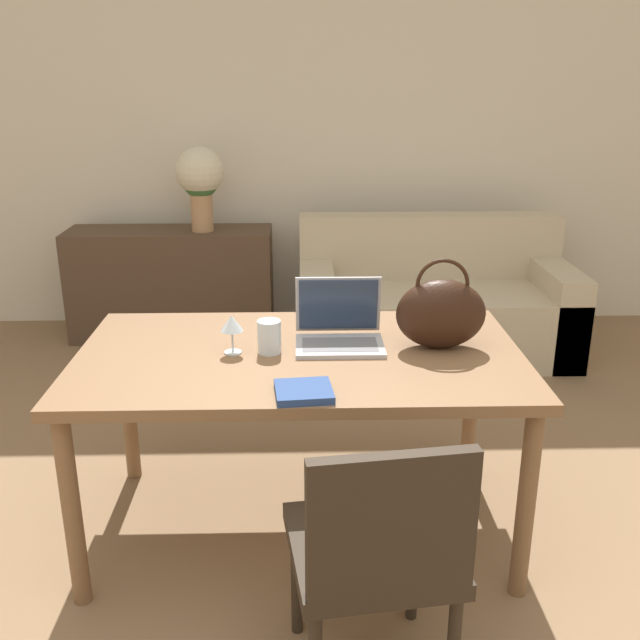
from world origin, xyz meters
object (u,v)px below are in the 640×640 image
couch (433,307)px  flower_vase (200,178)px  handbag (441,313)px  chair (378,549)px  drinking_glass (269,337)px  wine_glass (232,325)px  laptop (339,326)px

couch → flower_vase: (-1.44, 0.29, 0.76)m
couch → handbag: bearing=-100.2°
chair → couch: 2.69m
chair → drinking_glass: (-0.31, 0.77, 0.31)m
wine_glass → handbag: handbag is taller
laptop → wine_glass: 0.39m
couch → laptop: laptop is taller
drinking_glass → wine_glass: (-0.13, -0.00, 0.05)m
wine_glass → handbag: (0.74, 0.04, 0.03)m
wine_glass → handbag: bearing=2.9°
drinking_glass → laptop: bearing=20.8°
drinking_glass → wine_glass: 0.14m
couch → flower_vase: 1.66m
drinking_glass → flower_vase: (-0.51, 2.13, 0.26)m
chair → handbag: 0.94m
couch → flower_vase: size_ratio=3.16×
drinking_glass → handbag: (0.61, 0.03, 0.07)m
handbag → chair: bearing=-110.3°
chair → flower_vase: 3.07m
wine_glass → drinking_glass: bearing=1.3°
couch → flower_vase: flower_vase is taller
chair → laptop: 0.93m
laptop → couch: bearing=68.6°
couch → wine_glass: wine_glass is taller
flower_vase → handbag: bearing=-61.9°
handbag → drinking_glass: bearing=-176.7°
wine_glass → couch: bearing=60.0°
drinking_glass → wine_glass: size_ratio=0.84×
laptop → drinking_glass: size_ratio=2.66×
flower_vase → couch: bearing=-11.4°
chair → flower_vase: flower_vase is taller
laptop → handbag: bearing=-9.6°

